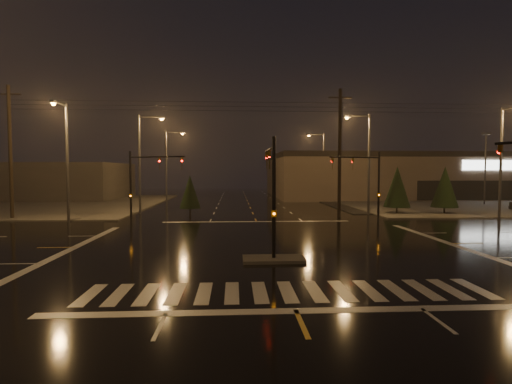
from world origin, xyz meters
TOP-DOWN VIEW (x-y plane):
  - ground at (0.00, 0.00)m, footprint 140.00×140.00m
  - sidewalk_ne at (30.00, 30.00)m, footprint 36.00×36.00m
  - sidewalk_nw at (-30.00, 30.00)m, footprint 36.00×36.00m
  - median_island at (0.00, -4.00)m, footprint 3.00×1.60m
  - crosswalk at (0.00, -9.00)m, footprint 15.00×2.60m
  - stop_bar_near at (0.00, -11.00)m, footprint 16.00×0.50m
  - stop_bar_far at (0.00, 11.00)m, footprint 16.00×0.50m
  - parking_lot at (35.00, 28.00)m, footprint 50.00×24.00m
  - retail_building at (35.00, 45.99)m, footprint 60.20×28.30m
  - commercial_block at (-35.00, 42.00)m, footprint 30.00×18.00m
  - signal_mast_median at (0.00, -3.07)m, footprint 0.25×4.59m
  - signal_mast_ne at (9.50, 10.14)m, footprint 4.84×1.86m
  - signal_mast_nw at (-9.50, 10.14)m, footprint 4.84×1.86m
  - streetlight_1 at (-11.18, 18.00)m, footprint 2.77×0.32m
  - streetlight_2 at (-11.18, 34.00)m, footprint 2.77×0.32m
  - streetlight_3 at (11.18, 16.00)m, footprint 2.77×0.32m
  - streetlight_4 at (11.18, 36.00)m, footprint 2.77×0.32m
  - streetlight_5 at (-16.00, 11.18)m, footprint 0.32×2.77m
  - streetlight_6 at (22.00, 11.18)m, footprint 0.32×2.77m
  - utility_pole_0 at (-22.00, 14.00)m, footprint 2.20×0.32m
  - utility_pole_1 at (8.00, 14.00)m, footprint 2.20×0.32m
  - conifer_0 at (14.61, 16.47)m, footprint 2.64×2.64m
  - conifer_1 at (19.38, 16.09)m, footprint 2.64×2.64m
  - conifer_3 at (-6.26, 16.36)m, footprint 2.08×2.08m

SIDE VIEW (x-z plane):
  - ground at x=0.00m, z-range 0.00..0.00m
  - crosswalk at x=0.00m, z-range 0.00..0.01m
  - stop_bar_near at x=0.00m, z-range 0.00..0.01m
  - stop_bar_far at x=0.00m, z-range 0.00..0.01m
  - parking_lot at x=35.00m, z-range 0.00..0.08m
  - sidewalk_ne at x=30.00m, z-range 0.00..0.12m
  - sidewalk_nw at x=-30.00m, z-range 0.00..0.12m
  - median_island at x=0.00m, z-range 0.00..0.15m
  - conifer_3 at x=-6.26m, z-range 0.35..4.30m
  - conifer_0 at x=14.61m, z-range 0.35..5.17m
  - conifer_1 at x=19.38m, z-range 0.35..5.18m
  - commercial_block at x=-35.00m, z-range 0.00..5.60m
  - signal_mast_median at x=0.00m, z-range 0.75..6.75m
  - signal_mast_ne at x=9.50m, z-range 0.79..6.79m
  - signal_mast_nw at x=-9.50m, z-range 0.79..6.79m
  - retail_building at x=35.00m, z-range 0.24..7.44m
  - streetlight_1 at x=-11.18m, z-range 0.80..10.80m
  - streetlight_2 at x=-11.18m, z-range 0.80..10.80m
  - streetlight_3 at x=11.18m, z-range 0.80..10.80m
  - streetlight_4 at x=11.18m, z-range 0.80..10.80m
  - streetlight_5 at x=-16.00m, z-range 0.80..10.80m
  - streetlight_6 at x=22.00m, z-range 0.80..10.80m
  - utility_pole_0 at x=-22.00m, z-range 0.13..12.13m
  - utility_pole_1 at x=8.00m, z-range 0.13..12.13m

